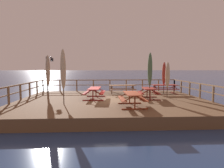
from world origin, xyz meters
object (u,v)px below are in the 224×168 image
(lamp_post_hooked, at_px, (49,69))
(patio_umbrella_tall_mid_right, at_px, (164,74))
(picnic_table_mid_left, at_px, (132,97))
(patio_umbrella_tall_back_right, at_px, (150,70))
(picnic_table_mid_centre, at_px, (122,87))
(picnic_table_front_right, at_px, (164,87))
(patio_umbrella_tall_front, at_px, (168,75))
(picnic_table_back_left, at_px, (95,91))
(patio_umbrella_tall_back_left, at_px, (63,69))
(picnic_table_mid_right, at_px, (149,91))
(patio_umbrella_short_front, at_px, (48,71))

(lamp_post_hooked, bearing_deg, patio_umbrella_tall_mid_right, -8.37)
(picnic_table_mid_left, bearing_deg, patio_umbrella_tall_back_right, 56.12)
(picnic_table_mid_centre, xyz_separation_m, picnic_table_front_right, (3.61, 0.11, -0.00))
(picnic_table_mid_left, relative_size, patio_umbrella_tall_front, 0.76)
(picnic_table_back_left, bearing_deg, patio_umbrella_tall_back_left, -130.43)
(picnic_table_mid_right, bearing_deg, picnic_table_front_right, 51.15)
(picnic_table_back_left, bearing_deg, picnic_table_mid_right, -4.05)
(patio_umbrella_tall_front, distance_m, patio_umbrella_tall_back_left, 7.36)
(picnic_table_back_left, height_order, patio_umbrella_tall_back_right, patio_umbrella_tall_back_right)
(picnic_table_mid_left, bearing_deg, patio_umbrella_tall_front, 43.36)
(patio_umbrella_tall_back_left, bearing_deg, patio_umbrella_short_front, 121.78)
(picnic_table_mid_right, relative_size, picnic_table_front_right, 0.84)
(picnic_table_mid_centre, xyz_separation_m, patio_umbrella_short_front, (-5.65, -1.39, 1.41))
(picnic_table_front_right, distance_m, patio_umbrella_tall_mid_right, 1.14)
(picnic_table_mid_centre, xyz_separation_m, patio_umbrella_tall_back_right, (1.66, -2.44, 1.50))
(picnic_table_mid_left, bearing_deg, patio_umbrella_tall_back_left, 169.41)
(patio_umbrella_tall_front, height_order, patio_umbrella_tall_mid_right, patio_umbrella_tall_mid_right)
(patio_umbrella_tall_back_right, bearing_deg, patio_umbrella_tall_back_left, -163.04)
(picnic_table_mid_left, distance_m, patio_umbrella_tall_mid_right, 6.26)
(picnic_table_mid_centre, bearing_deg, lamp_post_hooked, 165.96)
(patio_umbrella_tall_front, bearing_deg, picnic_table_mid_centre, 147.18)
(patio_umbrella_tall_front, relative_size, patio_umbrella_tall_back_left, 0.80)
(picnic_table_front_right, xyz_separation_m, patio_umbrella_tall_back_right, (-1.95, -2.55, 1.50))
(picnic_table_back_left, bearing_deg, patio_umbrella_tall_back_right, -4.73)
(picnic_table_mid_centre, distance_m, patio_umbrella_tall_mid_right, 3.74)
(picnic_table_mid_centre, height_order, patio_umbrella_short_front, patio_umbrella_short_front)
(picnic_table_front_right, relative_size, patio_umbrella_tall_front, 0.79)
(picnic_table_mid_centre, height_order, lamp_post_hooked, lamp_post_hooked)
(patio_umbrella_tall_back_left, distance_m, patio_umbrella_short_front, 3.24)
(picnic_table_mid_right, xyz_separation_m, patio_umbrella_tall_back_right, (0.06, -0.05, 1.51))
(picnic_table_back_left, relative_size, lamp_post_hooked, 0.69)
(picnic_table_front_right, relative_size, picnic_table_back_left, 0.94)
(patio_umbrella_tall_back_left, bearing_deg, picnic_table_mid_centre, 46.42)
(picnic_table_mid_left, xyz_separation_m, patio_umbrella_tall_back_left, (-3.96, 0.74, 1.52))
(picnic_table_back_left, distance_m, patio_umbrella_tall_front, 5.41)
(picnic_table_mid_left, height_order, patio_umbrella_tall_back_right, patio_umbrella_tall_back_right)
(patio_umbrella_tall_back_left, bearing_deg, picnic_table_mid_right, 17.60)
(picnic_table_back_left, relative_size, patio_umbrella_tall_front, 0.84)
(picnic_table_mid_centre, distance_m, patio_umbrella_tall_back_right, 3.31)
(patio_umbrella_tall_front, xyz_separation_m, patio_umbrella_short_front, (-8.73, 0.59, 0.32))
(patio_umbrella_tall_back_left, xyz_separation_m, patio_umbrella_tall_mid_right, (7.51, 4.29, -0.37))
(picnic_table_mid_right, height_order, picnic_table_mid_left, same)
(patio_umbrella_short_front, bearing_deg, patio_umbrella_tall_mid_right, 9.48)
(picnic_table_mid_right, bearing_deg, patio_umbrella_tall_mid_right, 52.22)
(patio_umbrella_tall_back_right, relative_size, patio_umbrella_tall_mid_right, 1.21)
(picnic_table_mid_centre, xyz_separation_m, patio_umbrella_tall_mid_right, (3.56, 0.14, 1.14))
(picnic_table_mid_right, relative_size, picnic_table_mid_left, 0.88)
(patio_umbrella_tall_front, bearing_deg, lamp_post_hooked, 159.33)
(lamp_post_hooked, bearing_deg, picnic_table_mid_right, -26.36)
(patio_umbrella_tall_back_right, distance_m, lamp_post_hooked, 9.10)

